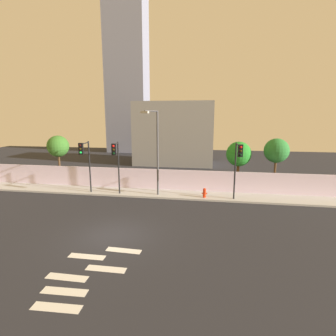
# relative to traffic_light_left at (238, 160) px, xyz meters

# --- Properties ---
(ground_plane) EXTENTS (80.00, 80.00, 0.00)m
(ground_plane) POSITION_rel_traffic_light_left_xyz_m (-7.32, -6.88, -3.42)
(ground_plane) COLOR #25252B
(sidewalk) EXTENTS (36.00, 2.40, 0.15)m
(sidewalk) POSITION_rel_traffic_light_left_xyz_m (-7.32, 1.32, -3.35)
(sidewalk) COLOR #B6B6B6
(sidewalk) RESTS_ON ground
(perimeter_wall) EXTENTS (36.00, 0.18, 1.80)m
(perimeter_wall) POSITION_rel_traffic_light_left_xyz_m (-7.32, 2.61, -2.37)
(perimeter_wall) COLOR silver
(perimeter_wall) RESTS_ON sidewalk
(crosswalk_marking) EXTENTS (3.42, 4.76, 0.01)m
(crosswalk_marking) POSITION_rel_traffic_light_left_xyz_m (-7.12, -10.55, -3.42)
(crosswalk_marking) COLOR silver
(crosswalk_marking) RESTS_ON ground
(traffic_light_left) EXTENTS (0.44, 1.47, 4.47)m
(traffic_light_left) POSITION_rel_traffic_light_left_xyz_m (0.00, 0.00, 0.00)
(traffic_light_left) COLOR black
(traffic_light_left) RESTS_ON sidewalk
(traffic_light_center) EXTENTS (0.35, 1.79, 4.41)m
(traffic_light_center) POSITION_rel_traffic_light_left_xyz_m (-12.16, -0.18, -0.02)
(traffic_light_center) COLOR black
(traffic_light_center) RESTS_ON sidewalk
(traffic_light_right) EXTENTS (0.42, 1.68, 4.40)m
(traffic_light_right) POSITION_rel_traffic_light_left_xyz_m (-9.52, -0.12, -0.04)
(traffic_light_right) COLOR black
(traffic_light_right) RESTS_ON sidewalk
(street_lamp_curbside) EXTENTS (0.95, 2.17, 6.91)m
(street_lamp_curbside) POSITION_rel_traffic_light_left_xyz_m (-6.40, 0.59, 0.83)
(street_lamp_curbside) COLOR #4C4C51
(street_lamp_curbside) RESTS_ON sidewalk
(fire_hydrant) EXTENTS (0.44, 0.26, 0.78)m
(fire_hydrant) POSITION_rel_traffic_light_left_xyz_m (-2.43, 0.67, -2.86)
(fire_hydrant) COLOR red
(fire_hydrant) RESTS_ON sidewalk
(roadside_tree_leftmost) EXTENTS (2.10, 2.10, 4.77)m
(roadside_tree_leftmost) POSITION_rel_traffic_light_left_xyz_m (-16.92, 3.73, 0.27)
(roadside_tree_leftmost) COLOR brown
(roadside_tree_leftmost) RESTS_ON ground
(roadside_tree_midleft) EXTENTS (2.19, 2.19, 4.44)m
(roadside_tree_midleft) POSITION_rel_traffic_light_left_xyz_m (0.42, 3.73, -0.11)
(roadside_tree_midleft) COLOR brown
(roadside_tree_midleft) RESTS_ON ground
(roadside_tree_midright) EXTENTS (2.11, 2.11, 4.76)m
(roadside_tree_midright) POSITION_rel_traffic_light_left_xyz_m (3.57, 3.73, 0.26)
(roadside_tree_midright) COLOR brown
(roadside_tree_midright) RESTS_ON ground
(low_building_distant) EXTENTS (10.70, 6.00, 8.55)m
(low_building_distant) POSITION_rel_traffic_light_left_xyz_m (-7.10, 16.61, 0.85)
(low_building_distant) COLOR gray
(low_building_distant) RESTS_ON ground
(tower_on_skyline) EXTENTS (7.19, 5.00, 31.56)m
(tower_on_skyline) POSITION_rel_traffic_light_left_xyz_m (-17.56, 28.61, 12.36)
(tower_on_skyline) COLOR gray
(tower_on_skyline) RESTS_ON ground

